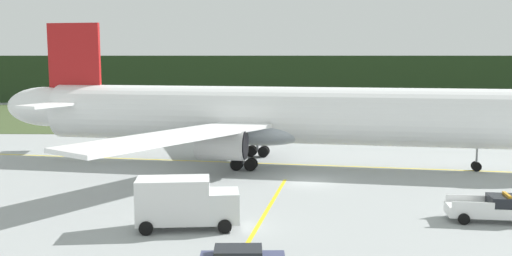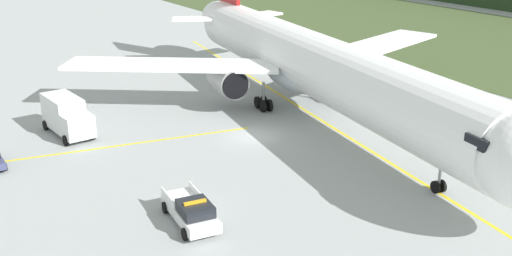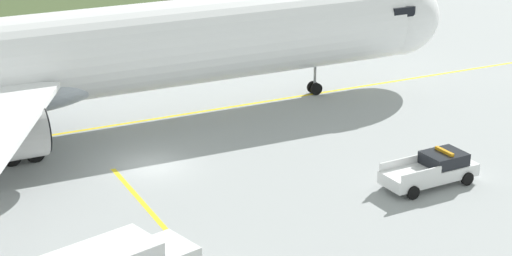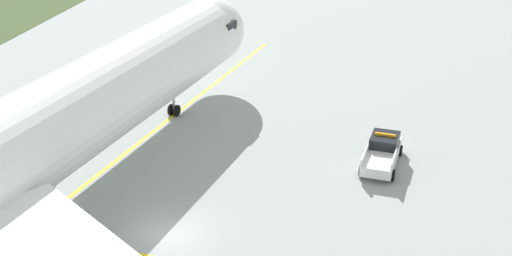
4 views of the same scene
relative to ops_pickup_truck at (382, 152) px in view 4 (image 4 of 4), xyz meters
The scene contains 3 objects.
ground 16.37m from the ops_pickup_truck, 135.39° to the left, with size 320.00×320.00×0.00m, color #9A9F9F.
taxiway_centerline_main 23.97m from the ops_pickup_truck, 124.70° to the left, with size 79.24×0.30×0.01m, color yellow.
ops_pickup_truck is the anchor object (origin of this frame).
Camera 4 is at (-30.53, -11.98, 21.40)m, focal length 47.19 mm.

